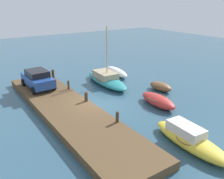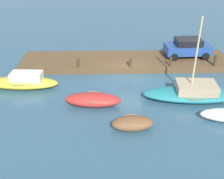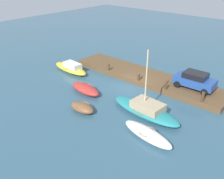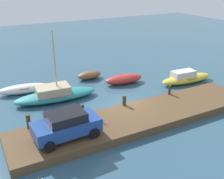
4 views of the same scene
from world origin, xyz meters
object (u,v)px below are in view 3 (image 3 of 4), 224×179
(sailboat_teal, at_px, (146,109))
(motorboat_yellow, at_px, (71,68))
(rowboat_white, at_px, (147,134))
(mooring_post_mid_west, at_px, (166,86))
(mooring_post_east, at_px, (109,67))
(dinghy_brown, at_px, (82,108))
(mooring_post_mid_east, at_px, (139,77))
(mooring_post_west, at_px, (203,97))
(rowboat_red, at_px, (86,89))
(parked_car, at_px, (195,80))

(sailboat_teal, bearing_deg, motorboat_yellow, -5.88)
(motorboat_yellow, bearing_deg, rowboat_white, 164.87)
(mooring_post_mid_west, relative_size, mooring_post_east, 1.07)
(dinghy_brown, relative_size, mooring_post_mid_west, 3.16)
(rowboat_white, bearing_deg, dinghy_brown, 12.62)
(mooring_post_mid_west, relative_size, mooring_post_mid_east, 1.04)
(sailboat_teal, relative_size, mooring_post_mid_east, 8.92)
(mooring_post_west, relative_size, mooring_post_mid_west, 1.18)
(sailboat_teal, height_order, mooring_post_west, sailboat_teal)
(rowboat_white, distance_m, mooring_post_west, 7.13)
(dinghy_brown, xyz_separation_m, mooring_post_east, (3.71, -7.59, 0.52))
(rowboat_red, xyz_separation_m, mooring_post_west, (-9.81, -4.97, 0.58))
(motorboat_yellow, xyz_separation_m, mooring_post_mid_east, (-8.16, -2.36, 0.44))
(mooring_post_west, xyz_separation_m, mooring_post_mid_west, (3.66, 0.00, -0.07))
(rowboat_red, height_order, parked_car, parked_car)
(parked_car, bearing_deg, mooring_post_mid_west, 45.48)
(parked_car, bearing_deg, mooring_post_mid_east, 19.77)
(sailboat_teal, xyz_separation_m, dinghy_brown, (4.40, 3.22, -0.12))
(rowboat_red, height_order, sailboat_teal, sailboat_teal)
(rowboat_white, distance_m, motorboat_yellow, 14.74)
(sailboat_teal, distance_m, mooring_post_mid_west, 4.44)
(mooring_post_west, relative_size, mooring_post_mid_east, 1.23)
(mooring_post_mid_east, bearing_deg, dinghy_brown, 86.17)
(parked_car, bearing_deg, motorboat_yellow, 16.23)
(mooring_post_west, bearing_deg, mooring_post_mid_west, 0.00)
(motorboat_yellow, xyz_separation_m, dinghy_brown, (-7.65, 5.23, -0.08))
(rowboat_white, bearing_deg, mooring_post_east, -27.50)
(rowboat_red, bearing_deg, rowboat_white, 171.57)
(rowboat_white, distance_m, mooring_post_east, 12.27)
(dinghy_brown, distance_m, mooring_post_mid_west, 8.50)
(rowboat_red, xyz_separation_m, dinghy_brown, (-2.36, 2.62, -0.03))
(rowboat_white, height_order, motorboat_yellow, motorboat_yellow)
(dinghy_brown, relative_size, mooring_post_west, 2.68)
(rowboat_red, relative_size, mooring_post_mid_east, 5.00)
(mooring_post_east, bearing_deg, parked_car, -167.45)
(rowboat_red, bearing_deg, mooring_post_mid_west, -136.27)
(rowboat_red, relative_size, rowboat_white, 0.85)
(mooring_post_mid_west, distance_m, parked_car, 2.86)
(dinghy_brown, bearing_deg, mooring_post_mid_east, -97.06)
(rowboat_red, height_order, rowboat_white, rowboat_red)
(mooring_post_east, bearing_deg, motorboat_yellow, 31.00)
(rowboat_red, relative_size, mooring_post_mid_west, 4.80)
(rowboat_red, bearing_deg, mooring_post_mid_east, -115.26)
(sailboat_teal, relative_size, dinghy_brown, 2.71)
(sailboat_teal, relative_size, motorboat_yellow, 1.24)
(motorboat_yellow, bearing_deg, sailboat_teal, 173.77)
(mooring_post_mid_west, bearing_deg, mooring_post_east, 0.00)
(dinghy_brown, height_order, mooring_post_mid_west, mooring_post_mid_west)
(sailboat_teal, height_order, mooring_post_east, sailboat_teal)
(mooring_post_mid_east, bearing_deg, parked_car, -157.98)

